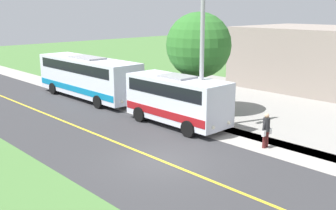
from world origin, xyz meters
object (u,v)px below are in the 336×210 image
at_px(transit_bus_rear, 88,76).
at_px(pedestrian_with_bags, 266,129).
at_px(shuttle_bus_front, 177,98).
at_px(street_light_pole, 201,42).
at_px(tree_curbside, 199,45).

height_order(transit_bus_rear, pedestrian_with_bags, transit_bus_rear).
bearing_deg(pedestrian_with_bags, transit_bus_rear, -88.90).
relative_size(shuttle_bus_front, street_light_pole, 0.75).
height_order(pedestrian_with_bags, tree_curbside, tree_curbside).
bearing_deg(shuttle_bus_front, street_light_pole, 107.08).
distance_m(transit_bus_rear, tree_curbside, 9.40).
height_order(shuttle_bus_front, tree_curbside, tree_curbside).
relative_size(shuttle_bus_front, pedestrian_with_bags, 3.83).
height_order(shuttle_bus_front, pedestrian_with_bags, shuttle_bus_front).
xyz_separation_m(shuttle_bus_front, street_light_pole, (-0.42, 1.37, 3.26)).
bearing_deg(pedestrian_with_bags, tree_curbside, -110.45).
bearing_deg(street_light_pole, shuttle_bus_front, -72.92).
height_order(shuttle_bus_front, transit_bus_rear, transit_bus_rear).
xyz_separation_m(shuttle_bus_front, pedestrian_with_bags, (-0.40, 5.74, -0.67)).
relative_size(street_light_pole, tree_curbside, 1.38).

